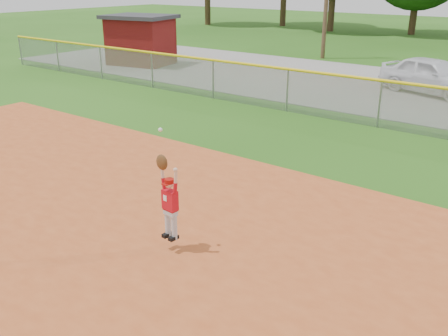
{
  "coord_description": "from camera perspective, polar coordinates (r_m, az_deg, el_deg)",
  "views": [
    {
      "loc": [
        5.39,
        -5.12,
        4.49
      ],
      "look_at": [
        0.05,
        1.89,
        1.1
      ],
      "focal_mm": 40.0,
      "sensor_mm": 36.0,
      "label": 1
    }
  ],
  "objects": [
    {
      "name": "ground",
      "position": [
        8.69,
        -7.95,
        -10.32
      ],
      "size": [
        120.0,
        120.0,
        0.0
      ],
      "primitive_type": "plane",
      "color": "#265714",
      "rests_on": "ground"
    },
    {
      "name": "ballplayer",
      "position": [
        8.45,
        -6.32,
        -3.46
      ],
      "size": [
        0.49,
        0.22,
        1.94
      ],
      "color": "silver",
      "rests_on": "ground"
    },
    {
      "name": "car_white_a",
      "position": [
        22.05,
        22.77,
        9.7
      ],
      "size": [
        4.64,
        2.96,
        1.47
      ],
      "primitive_type": "imported",
      "rotation": [
        0.0,
        0.0,
        1.27
      ],
      "color": "silver",
      "rests_on": "parking_strip"
    },
    {
      "name": "utility_shed",
      "position": [
        28.0,
        -9.51,
        14.28
      ],
      "size": [
        3.95,
        3.34,
        2.61
      ],
      "color": "#550D0C",
      "rests_on": "ground"
    },
    {
      "name": "outfield_fence",
      "position": [
        16.46,
        17.4,
        7.41
      ],
      "size": [
        40.06,
        0.1,
        1.55
      ],
      "color": "gray",
      "rests_on": "ground"
    },
    {
      "name": "parking_strip",
      "position": [
        22.26,
        22.72,
        7.81
      ],
      "size": [
        44.0,
        10.0,
        0.03
      ],
      "primitive_type": "cube",
      "color": "gray",
      "rests_on": "ground"
    }
  ]
}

